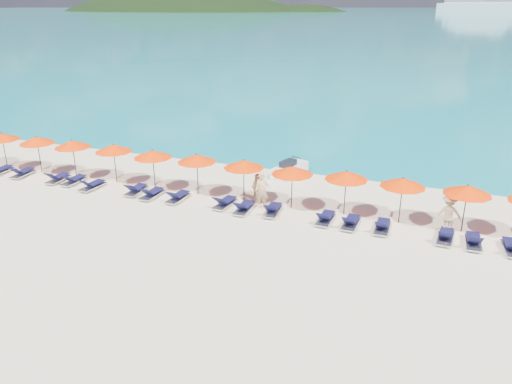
% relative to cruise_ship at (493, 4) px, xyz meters
% --- Properties ---
extents(ground, '(1400.00, 1400.00, 0.00)m').
position_rel_cruise_ship_xyz_m(ground, '(-45.33, -612.95, -8.51)').
color(ground, beige).
extents(sea, '(1600.00, 1300.00, 0.01)m').
position_rel_cruise_ship_xyz_m(sea, '(-45.33, 47.05, -8.51)').
color(sea, '#1FA9B2').
rests_on(sea, ground).
extents(headland_main, '(374.00, 242.00, 126.50)m').
position_rel_cruise_ship_xyz_m(headland_main, '(-345.33, -72.95, -46.51)').
color(headland_main, black).
rests_on(headland_main, ground).
extents(headland_small, '(162.00, 126.00, 85.50)m').
position_rel_cruise_ship_xyz_m(headland_small, '(-195.33, -52.95, -43.51)').
color(headland_small, black).
rests_on(headland_small, ground).
extents(cruise_ship, '(115.88, 61.61, 32.71)m').
position_rel_cruise_ship_xyz_m(cruise_ship, '(0.00, 0.00, 0.00)').
color(cruise_ship, silver).
rests_on(cruise_ship, ground).
extents(jetski, '(1.69, 2.85, 0.95)m').
position_rel_cruise_ship_xyz_m(jetski, '(-45.55, -603.64, -8.12)').
color(jetski, white).
rests_on(jetski, ground).
extents(beachgoer_a, '(0.78, 0.61, 1.88)m').
position_rel_cruise_ship_xyz_m(beachgoer_a, '(-45.35, -609.08, -7.57)').
color(beachgoer_a, tan).
rests_on(beachgoer_a, ground).
extents(beachgoer_b, '(0.79, 0.54, 1.51)m').
position_rel_cruise_ship_xyz_m(beachgoer_b, '(-45.86, -608.28, -7.76)').
color(beachgoer_b, tan).
rests_on(beachgoer_b, ground).
extents(beachgoer_c, '(1.27, 0.71, 1.87)m').
position_rel_cruise_ship_xyz_m(beachgoer_c, '(-36.62, -608.81, -7.58)').
color(beachgoer_c, tan).
rests_on(beachgoer_c, ground).
extents(umbrella_0, '(2.10, 2.10, 2.28)m').
position_rel_cruise_ship_xyz_m(umbrella_0, '(-62.57, -608.49, -6.50)').
color(umbrella_0, black).
rests_on(umbrella_0, ground).
extents(umbrella_1, '(2.10, 2.10, 2.28)m').
position_rel_cruise_ship_xyz_m(umbrella_1, '(-59.91, -608.42, -6.50)').
color(umbrella_1, black).
rests_on(umbrella_1, ground).
extents(umbrella_2, '(2.10, 2.10, 2.28)m').
position_rel_cruise_ship_xyz_m(umbrella_2, '(-57.35, -608.37, -6.50)').
color(umbrella_2, black).
rests_on(umbrella_2, ground).
extents(umbrella_3, '(2.10, 2.10, 2.28)m').
position_rel_cruise_ship_xyz_m(umbrella_3, '(-54.58, -608.27, -6.50)').
color(umbrella_3, black).
rests_on(umbrella_3, ground).
extents(umbrella_4, '(2.10, 2.10, 2.28)m').
position_rel_cruise_ship_xyz_m(umbrella_4, '(-51.88, -608.50, -6.50)').
color(umbrella_4, black).
rests_on(umbrella_4, ground).
extents(umbrella_5, '(2.10, 2.10, 2.28)m').
position_rel_cruise_ship_xyz_m(umbrella_5, '(-49.27, -608.38, -6.50)').
color(umbrella_5, black).
rests_on(umbrella_5, ground).
extents(umbrella_6, '(2.10, 2.10, 2.28)m').
position_rel_cruise_ship_xyz_m(umbrella_6, '(-46.58, -608.43, -6.50)').
color(umbrella_6, black).
rests_on(umbrella_6, ground).
extents(umbrella_7, '(2.10, 2.10, 2.28)m').
position_rel_cruise_ship_xyz_m(umbrella_7, '(-43.96, -608.53, -6.50)').
color(umbrella_7, black).
rests_on(umbrella_7, ground).
extents(umbrella_8, '(2.10, 2.10, 2.28)m').
position_rel_cruise_ship_xyz_m(umbrella_8, '(-41.34, -608.35, -6.50)').
color(umbrella_8, black).
rests_on(umbrella_8, ground).
extents(umbrella_9, '(2.10, 2.10, 2.28)m').
position_rel_cruise_ship_xyz_m(umbrella_9, '(-38.72, -608.43, -6.50)').
color(umbrella_9, black).
rests_on(umbrella_9, ground).
extents(umbrella_10, '(2.10, 2.10, 2.28)m').
position_rel_cruise_ship_xyz_m(umbrella_10, '(-35.97, -608.44, -6.50)').
color(umbrella_10, black).
rests_on(umbrella_10, ground).
extents(lounger_1, '(0.74, 1.74, 0.66)m').
position_rel_cruise_ship_xyz_m(lounger_1, '(-62.03, -609.55, -8.28)').
color(lounger_1, silver).
rests_on(lounger_1, ground).
extents(lounger_2, '(0.78, 1.75, 0.66)m').
position_rel_cruise_ship_xyz_m(lounger_2, '(-60.40, -609.45, -8.28)').
color(lounger_2, silver).
rests_on(lounger_2, ground).
extents(lounger_3, '(0.72, 1.73, 0.66)m').
position_rel_cruise_ship_xyz_m(lounger_3, '(-57.75, -609.48, -8.28)').
color(lounger_3, silver).
rests_on(lounger_3, ground).
extents(lounger_4, '(0.64, 1.71, 0.66)m').
position_rel_cruise_ship_xyz_m(lounger_4, '(-56.67, -609.44, -8.28)').
color(lounger_4, silver).
rests_on(lounger_4, ground).
extents(lounger_5, '(0.73, 1.74, 0.66)m').
position_rel_cruise_ship_xyz_m(lounger_5, '(-55.11, -609.77, -8.28)').
color(lounger_5, silver).
rests_on(lounger_5, ground).
extents(lounger_6, '(0.73, 1.74, 0.66)m').
position_rel_cruise_ship_xyz_m(lounger_6, '(-52.46, -609.51, -8.28)').
color(lounger_6, silver).
rests_on(lounger_6, ground).
extents(lounger_7, '(0.69, 1.72, 0.66)m').
position_rel_cruise_ship_xyz_m(lounger_7, '(-51.34, -609.72, -8.28)').
color(lounger_7, silver).
rests_on(lounger_7, ground).
extents(lounger_8, '(0.69, 1.72, 0.66)m').
position_rel_cruise_ship_xyz_m(lounger_8, '(-49.81, -609.66, -8.28)').
color(lounger_8, silver).
rests_on(lounger_8, ground).
extents(lounger_9, '(0.78, 1.75, 0.66)m').
position_rel_cruise_ship_xyz_m(lounger_9, '(-47.18, -609.52, -8.28)').
color(lounger_9, silver).
rests_on(lounger_9, ground).
extents(lounger_10, '(0.66, 1.71, 0.66)m').
position_rel_cruise_ship_xyz_m(lounger_10, '(-46.03, -609.80, -8.28)').
color(lounger_10, silver).
rests_on(lounger_10, ground).
extents(lounger_11, '(0.76, 1.74, 0.66)m').
position_rel_cruise_ship_xyz_m(lounger_11, '(-44.61, -609.55, -8.28)').
color(lounger_11, silver).
rests_on(lounger_11, ground).
extents(lounger_12, '(0.67, 1.72, 0.66)m').
position_rel_cruise_ship_xyz_m(lounger_12, '(-41.96, -609.62, -8.28)').
color(lounger_12, silver).
rests_on(lounger_12, ground).
extents(lounger_13, '(0.69, 1.73, 0.66)m').
position_rel_cruise_ship_xyz_m(lounger_13, '(-40.76, -609.67, -8.28)').
color(lounger_13, silver).
rests_on(lounger_13, ground).
extents(lounger_14, '(0.63, 1.70, 0.66)m').
position_rel_cruise_ship_xyz_m(lounger_14, '(-39.34, -609.64, -8.28)').
color(lounger_14, silver).
rests_on(lounger_14, ground).
extents(lounger_15, '(0.76, 1.75, 0.66)m').
position_rel_cruise_ship_xyz_m(lounger_15, '(-36.63, -609.71, -8.28)').
color(lounger_15, silver).
rests_on(lounger_15, ground).
extents(lounger_16, '(0.67, 1.72, 0.66)m').
position_rel_cruise_ship_xyz_m(lounger_16, '(-35.50, -609.78, -8.28)').
color(lounger_16, silver).
rests_on(lounger_16, ground).
extents(lounger_17, '(0.79, 1.75, 0.66)m').
position_rel_cruise_ship_xyz_m(lounger_17, '(-34.02, -609.83, -8.28)').
color(lounger_17, silver).
rests_on(lounger_17, ground).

